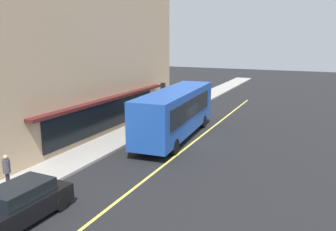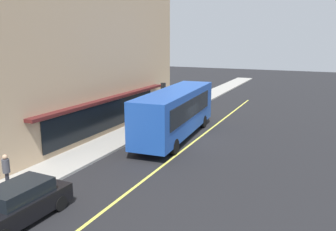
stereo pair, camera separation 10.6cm
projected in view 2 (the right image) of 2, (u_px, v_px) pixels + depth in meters
ground at (196, 141)px, 24.39m from camera, size 120.00×120.00×0.00m
sidewalk at (133, 132)px, 26.45m from camera, size 80.00×2.60×0.15m
lane_centre_stripe at (196, 140)px, 24.39m from camera, size 36.00×0.16×0.01m
storefront_building at (59, 27)px, 25.74m from camera, size 22.30×8.87×15.89m
bus at (176, 111)px, 24.70m from camera, size 11.27×3.26×3.50m
traffic_light at (163, 92)px, 29.72m from camera, size 0.30×0.52×3.20m
car_black at (18, 204)px, 13.46m from camera, size 4.35×1.95×1.52m
pedestrian_at_corner at (6, 168)px, 15.98m from camera, size 0.34×0.34×1.70m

